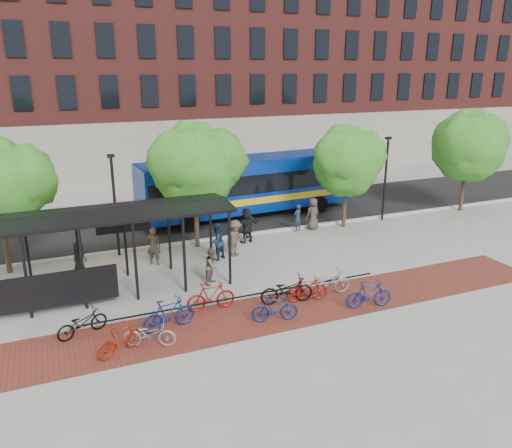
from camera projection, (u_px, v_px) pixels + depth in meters
name	position (u px, v px, depth m)	size (l,w,h in m)	color
ground	(275.00, 260.00, 24.59)	(160.00, 160.00, 0.00)	#9E9E99
asphalt_street	(222.00, 217.00, 31.63)	(160.00, 8.00, 0.01)	black
curb	(245.00, 234.00, 28.10)	(160.00, 0.25, 0.12)	#B7B7B2
brick_strip	(282.00, 311.00, 19.46)	(24.00, 3.00, 0.01)	maroon
bike_rack_rail	(242.00, 307.00, 19.78)	(12.00, 0.05, 0.95)	black
building_brick	(258.00, 57.00, 48.12)	(55.00, 14.00, 20.00)	maroon
bus_shelter	(99.00, 224.00, 20.29)	(10.60, 3.07, 3.60)	black
tree_b	(196.00, 163.00, 25.13)	(5.15, 4.20, 6.47)	#382619
tree_c	(348.00, 159.00, 28.54)	(4.66, 3.80, 5.92)	#382619
tree_d	(469.00, 143.00, 31.72)	(5.39, 4.40, 6.55)	#382619
lamp_post_left	(115.00, 203.00, 24.37)	(0.35, 0.20, 5.12)	black
lamp_post_right	(385.00, 176.00, 30.23)	(0.35, 0.20, 5.12)	black
bus	(248.00, 183.00, 31.28)	(13.94, 3.96, 3.72)	navy
bike_0	(82.00, 323.00, 17.56)	(0.64, 1.84, 0.97)	black
bike_1	(120.00, 339.00, 16.42)	(0.49, 1.74, 1.05)	maroon
bike_2	(150.00, 334.00, 16.88)	(0.62, 1.78, 0.93)	gray
bike_3	(168.00, 314.00, 17.92)	(0.57, 2.00, 1.20)	navy
bike_5	(211.00, 296.00, 19.38)	(0.54, 1.92, 1.15)	maroon
bike_7	(275.00, 308.00, 18.52)	(0.50, 1.77, 1.06)	navy
bike_8	(287.00, 290.00, 19.94)	(0.75, 2.16, 1.14)	black
bike_9	(307.00, 289.00, 20.12)	(0.49, 1.74, 1.04)	#9C130E
bike_10	(327.00, 283.00, 20.67)	(0.72, 2.06, 1.08)	gray
bike_11	(369.00, 294.00, 19.57)	(0.53, 1.88, 1.13)	navy
pedestrian_0	(79.00, 258.00, 22.69)	(0.76, 0.49, 1.55)	black
pedestrian_1	(154.00, 246.00, 23.74)	(0.68, 0.45, 1.87)	#403933
pedestrian_2	(217.00, 242.00, 24.35)	(0.91, 0.71, 1.88)	#1A283D
pedestrian_3	(235.00, 238.00, 24.82)	(1.21, 0.69, 1.87)	#50453B
pedestrian_4	(248.00, 224.00, 27.59)	(0.91, 0.38, 1.56)	black
pedestrian_5	(247.00, 225.00, 26.78)	(1.77, 0.56, 1.91)	black
pedestrian_6	(313.00, 214.00, 28.92)	(0.92, 0.60, 1.88)	#403633
pedestrian_7	(298.00, 218.00, 28.66)	(0.58, 0.38, 1.59)	#1C2842
pedestrian_8	(212.00, 266.00, 21.67)	(0.80, 0.62, 1.65)	brown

